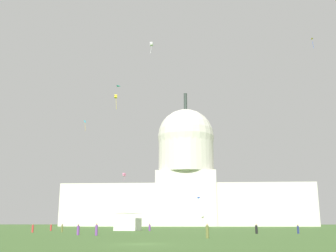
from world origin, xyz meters
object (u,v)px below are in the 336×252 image
object	(u,v)px
event_tent	(128,217)
kite_gold_high	(313,41)
person_black_aisle_center	(256,229)
person_olive_mid_center	(207,232)
person_olive_mid_left	(62,228)
kite_white_high	(152,44)
kite_pink_mid	(124,175)
person_red_deep_crowd	(33,228)
kite_blue_low	(199,199)
kite_cyan_mid	(85,123)
person_red_edge_east	(51,228)
person_purple_lawn_far_right	(150,228)
person_purple_front_right	(78,230)
kite_yellow_mid	(116,97)
capitol_building	(186,182)
person_navy_front_left	(298,229)
person_purple_near_tent	(96,230)
kite_turquoise_high	(117,88)

from	to	relation	value
event_tent	kite_gold_high	distance (m)	67.22
person_black_aisle_center	person_olive_mid_center	xyz separation A→B (m)	(-8.85, -21.61, 0.05)
person_olive_mid_left	kite_white_high	world-z (taller)	kite_white_high
kite_pink_mid	person_black_aisle_center	bearing A→B (deg)	-30.11
person_red_deep_crowd	kite_blue_low	xyz separation A→B (m)	(32.23, 110.79, 11.82)
kite_cyan_mid	kite_gold_high	distance (m)	70.88
event_tent	person_black_aisle_center	world-z (taller)	event_tent
person_red_edge_east	person_red_deep_crowd	bearing A→B (deg)	83.20
person_purple_lawn_far_right	person_olive_mid_center	size ratio (longest dim) A/B	0.94
kite_white_high	kite_blue_low	bearing A→B (deg)	93.56
person_purple_front_right	kite_yellow_mid	size ratio (longest dim) A/B	0.40
capitol_building	person_navy_front_left	world-z (taller)	capitol_building
person_olive_mid_left	kite_blue_low	world-z (taller)	kite_blue_low
person_black_aisle_center	person_red_edge_east	distance (m)	49.39
kite_blue_low	person_black_aisle_center	bearing A→B (deg)	-50.40
event_tent	kite_cyan_mid	xyz separation A→B (m)	(-17.88, 20.99, 28.77)
person_purple_near_tent	kite_blue_low	distance (m)	130.36
person_purple_near_tent	person_red_deep_crowd	world-z (taller)	person_purple_near_tent
event_tent	kite_gold_high	world-z (taller)	kite_gold_high
capitol_building	person_olive_mid_left	world-z (taller)	capitol_building
event_tent	kite_pink_mid	size ratio (longest dim) A/B	2.03
person_olive_mid_left	kite_cyan_mid	size ratio (longest dim) A/B	0.46
person_red_deep_crowd	kite_white_high	world-z (taller)	kite_white_high
person_olive_mid_center	kite_yellow_mid	size ratio (longest dim) A/B	0.44
person_navy_front_left	kite_white_high	distance (m)	78.76
capitol_building	person_red_deep_crowd	distance (m)	138.74
capitol_building	person_red_deep_crowd	size ratio (longest dim) A/B	78.28
person_olive_mid_left	kite_pink_mid	xyz separation A→B (m)	(-4.10, 87.07, 20.67)
kite_blue_low	kite_gold_high	world-z (taller)	kite_gold_high
person_olive_mid_center	kite_cyan_mid	xyz separation A→B (m)	(-35.94, 68.82, 31.27)
person_olive_mid_left	person_black_aisle_center	bearing A→B (deg)	4.97
person_purple_front_right	kite_gold_high	world-z (taller)	kite_gold_high
person_olive_mid_left	kite_yellow_mid	distance (m)	39.97
capitol_building	person_red_edge_east	xyz separation A→B (m)	(-28.10, -118.59, -21.87)
person_navy_front_left	person_red_deep_crowd	bearing A→B (deg)	47.49
kite_pink_mid	kite_gold_high	distance (m)	93.91
person_black_aisle_center	kite_blue_low	xyz separation A→B (m)	(-9.81, 116.80, 11.83)
person_red_deep_crowd	kite_turquoise_high	bearing A→B (deg)	-16.91
person_purple_near_tent	person_olive_mid_center	world-z (taller)	person_purple_near_tent
person_olive_mid_left	kite_yellow_mid	world-z (taller)	kite_yellow_mid
person_black_aisle_center	kite_gold_high	size ratio (longest dim) A/B	0.65
person_black_aisle_center	kite_white_high	size ratio (longest dim) A/B	0.41
person_purple_lawn_far_right	person_red_edge_east	bearing A→B (deg)	43.08
person_red_edge_east	person_olive_mid_center	bearing A→B (deg)	114.41
person_black_aisle_center	person_olive_mid_center	size ratio (longest dim) A/B	0.95
person_purple_front_right	person_purple_near_tent	bearing A→B (deg)	-144.02
person_olive_mid_left	person_red_edge_east	size ratio (longest dim) A/B	1.00
person_purple_front_right	kite_pink_mid	xyz separation A→B (m)	(-12.40, 104.22, 20.69)
person_purple_near_tent	kite_blue_low	size ratio (longest dim) A/B	0.42
kite_gold_high	kite_yellow_mid	xyz separation A→B (m)	(-53.04, -1.91, -15.14)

